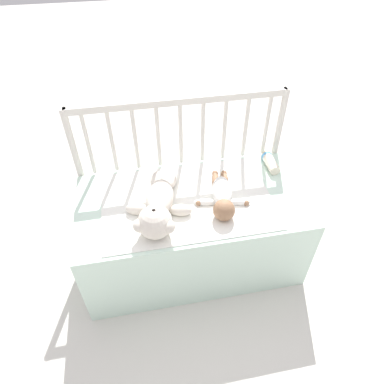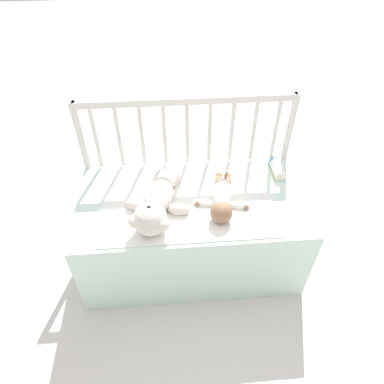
# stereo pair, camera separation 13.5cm
# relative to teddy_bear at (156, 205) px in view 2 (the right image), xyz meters

# --- Properties ---
(ground_plane) EXTENTS (12.00, 12.00, 0.00)m
(ground_plane) POSITION_rel_teddy_bear_xyz_m (0.18, 0.08, -0.55)
(ground_plane) COLOR silver
(crib_mattress) EXTENTS (1.18, 0.60, 0.49)m
(crib_mattress) POSITION_rel_teddy_bear_xyz_m (0.18, 0.08, -0.31)
(crib_mattress) COLOR silver
(crib_mattress) RESTS_ON ground_plane
(crib_rail) EXTENTS (1.18, 0.04, 0.89)m
(crib_rail) POSITION_rel_teddy_bear_xyz_m (0.18, 0.41, 0.07)
(crib_rail) COLOR beige
(crib_rail) RESTS_ON ground_plane
(blanket) EXTENTS (0.86, 0.56, 0.01)m
(blanket) POSITION_rel_teddy_bear_xyz_m (0.16, 0.08, -0.06)
(blanket) COLOR white
(blanket) RESTS_ON crib_mattress
(teddy_bear) EXTENTS (0.33, 0.49, 0.16)m
(teddy_bear) POSITION_rel_teddy_bear_xyz_m (0.00, 0.00, 0.00)
(teddy_bear) COLOR silver
(teddy_bear) RESTS_ON crib_mattress
(baby) EXTENTS (0.29, 0.39, 0.11)m
(baby) POSITION_rel_teddy_bear_xyz_m (0.33, 0.04, -0.02)
(baby) COLOR white
(baby) RESTS_ON crib_mattress
(baby_bottle) EXTENTS (0.06, 0.18, 0.06)m
(baby_bottle) POSITION_rel_teddy_bear_xyz_m (0.67, 0.28, -0.04)
(baby_bottle) COLOR #F4E5CC
(baby_bottle) RESTS_ON crib_mattress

